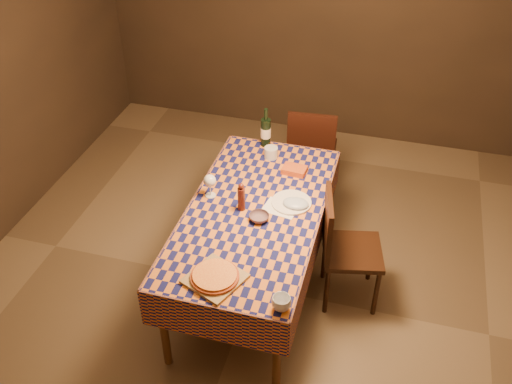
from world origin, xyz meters
TOP-DOWN VIEW (x-y plane):
  - room at (0.00, 0.00)m, footprint 5.00×5.10m
  - dining_table at (0.00, 0.00)m, footprint 0.94×1.84m
  - cutting_board at (-0.05, -0.71)m, footprint 0.40×0.40m
  - pizza at (-0.05, -0.71)m, footprint 0.37×0.37m
  - pepper_mill at (-0.09, -0.00)m, footprint 0.07×0.07m
  - bowl at (0.06, -0.09)m, footprint 0.15×0.15m
  - wine_glass at (-0.35, 0.08)m, footprint 0.09×0.09m
  - wine_bottle at (-0.14, 0.86)m, footprint 0.11×0.11m
  - deli_tub at (-0.05, 0.69)m, footprint 0.12×0.12m
  - takeout_container at (0.17, 0.54)m, footprint 0.19×0.14m
  - white_plate at (0.23, 0.15)m, footprint 0.36×0.36m
  - tumbler at (0.39, -0.82)m, footprint 0.13×0.13m
  - flour_patch at (0.17, 0.08)m, footprint 0.26×0.22m
  - flour_bag at (0.27, 0.13)m, footprint 0.20×0.16m
  - chair_far at (0.17, 1.29)m, footprint 0.45×0.46m
  - chair_right at (0.63, 0.10)m, footprint 0.51×0.50m

SIDE VIEW (x-z plane):
  - chair_far at x=0.17m, z-range 0.06..0.99m
  - chair_right at x=0.63m, z-range 0.06..0.99m
  - dining_table at x=0.00m, z-range 0.31..1.08m
  - flour_patch at x=0.17m, z-range 0.77..0.77m
  - white_plate at x=0.23m, z-range 0.77..0.79m
  - cutting_board at x=-0.05m, z-range 0.77..0.79m
  - bowl at x=0.06m, z-range 0.77..0.81m
  - takeout_container at x=0.17m, z-range 0.77..0.82m
  - flour_bag at x=0.27m, z-range 0.77..0.82m
  - pizza at x=-0.05m, z-range 0.79..0.82m
  - deli_tub at x=-0.05m, z-range 0.77..0.86m
  - tumbler at x=0.39m, z-range 0.77..0.86m
  - pepper_mill at x=-0.09m, z-range 0.76..0.98m
  - wine_bottle at x=-0.14m, z-range 0.73..1.06m
  - wine_glass at x=-0.35m, z-range 0.81..0.99m
  - room at x=0.00m, z-range 0.00..2.70m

